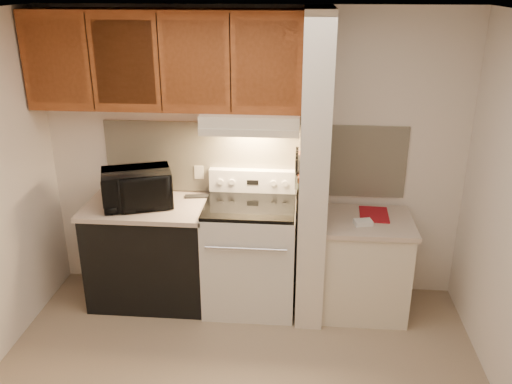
# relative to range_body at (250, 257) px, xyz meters

# --- Properties ---
(ceiling) EXTENTS (3.60, 3.60, 0.00)m
(ceiling) POSITION_rel_range_body_xyz_m (0.00, -1.16, 2.04)
(ceiling) COLOR white
(ceiling) RESTS_ON wall_back
(wall_back) EXTENTS (3.60, 2.50, 0.02)m
(wall_back) POSITION_rel_range_body_xyz_m (0.00, 0.34, 0.79)
(wall_back) COLOR white
(wall_back) RESTS_ON floor
(backsplash) EXTENTS (2.60, 0.02, 0.63)m
(backsplash) POSITION_rel_range_body_xyz_m (0.00, 0.33, 0.78)
(backsplash) COLOR beige
(backsplash) RESTS_ON wall_back
(range_body) EXTENTS (0.76, 0.65, 0.92)m
(range_body) POSITION_rel_range_body_xyz_m (0.00, 0.00, 0.00)
(range_body) COLOR silver
(range_body) RESTS_ON floor
(oven_window) EXTENTS (0.50, 0.01, 0.30)m
(oven_window) POSITION_rel_range_body_xyz_m (0.00, -0.32, 0.04)
(oven_window) COLOR black
(oven_window) RESTS_ON range_body
(oven_handle) EXTENTS (0.65, 0.02, 0.02)m
(oven_handle) POSITION_rel_range_body_xyz_m (0.00, -0.35, 0.26)
(oven_handle) COLOR silver
(oven_handle) RESTS_ON range_body
(cooktop) EXTENTS (0.74, 0.64, 0.03)m
(cooktop) POSITION_rel_range_body_xyz_m (0.00, 0.00, 0.48)
(cooktop) COLOR black
(cooktop) RESTS_ON range_body
(range_backguard) EXTENTS (0.76, 0.08, 0.20)m
(range_backguard) POSITION_rel_range_body_xyz_m (0.00, 0.28, 0.59)
(range_backguard) COLOR silver
(range_backguard) RESTS_ON range_body
(range_display) EXTENTS (0.10, 0.01, 0.04)m
(range_display) POSITION_rel_range_body_xyz_m (0.00, 0.24, 0.59)
(range_display) COLOR black
(range_display) RESTS_ON range_backguard
(range_knob_left_outer) EXTENTS (0.05, 0.02, 0.05)m
(range_knob_left_outer) POSITION_rel_range_body_xyz_m (-0.28, 0.24, 0.59)
(range_knob_left_outer) COLOR silver
(range_knob_left_outer) RESTS_ON range_backguard
(range_knob_left_inner) EXTENTS (0.05, 0.02, 0.05)m
(range_knob_left_inner) POSITION_rel_range_body_xyz_m (-0.18, 0.24, 0.59)
(range_knob_left_inner) COLOR silver
(range_knob_left_inner) RESTS_ON range_backguard
(range_knob_right_inner) EXTENTS (0.05, 0.02, 0.05)m
(range_knob_right_inner) POSITION_rel_range_body_xyz_m (0.18, 0.24, 0.59)
(range_knob_right_inner) COLOR silver
(range_knob_right_inner) RESTS_ON range_backguard
(range_knob_right_outer) EXTENTS (0.05, 0.02, 0.05)m
(range_knob_right_outer) POSITION_rel_range_body_xyz_m (0.28, 0.24, 0.59)
(range_knob_right_outer) COLOR silver
(range_knob_right_outer) RESTS_ON range_backguard
(dishwasher_front) EXTENTS (1.00, 0.63, 0.87)m
(dishwasher_front) POSITION_rel_range_body_xyz_m (-0.88, 0.01, -0.03)
(dishwasher_front) COLOR black
(dishwasher_front) RESTS_ON floor
(left_countertop) EXTENTS (1.04, 0.67, 0.04)m
(left_countertop) POSITION_rel_range_body_xyz_m (-0.88, 0.01, 0.43)
(left_countertop) COLOR beige
(left_countertop) RESTS_ON dishwasher_front
(spoon_rest) EXTENTS (0.23, 0.10, 0.01)m
(spoon_rest) POSITION_rel_range_body_xyz_m (-0.48, 0.21, 0.46)
(spoon_rest) COLOR black
(spoon_rest) RESTS_ON left_countertop
(teal_jar) EXTENTS (0.10, 0.10, 0.10)m
(teal_jar) POSITION_rel_range_body_xyz_m (-1.23, 0.23, 0.50)
(teal_jar) COLOR #226263
(teal_jar) RESTS_ON left_countertop
(outlet) EXTENTS (0.08, 0.01, 0.12)m
(outlet) POSITION_rel_range_body_xyz_m (-0.48, 0.32, 0.64)
(outlet) COLOR beige
(outlet) RESTS_ON backsplash
(microwave) EXTENTS (0.65, 0.54, 0.31)m
(microwave) POSITION_rel_range_body_xyz_m (-0.94, -0.01, 0.60)
(microwave) COLOR black
(microwave) RESTS_ON left_countertop
(partition_pillar) EXTENTS (0.22, 0.70, 2.50)m
(partition_pillar) POSITION_rel_range_body_xyz_m (0.51, -0.01, 0.79)
(partition_pillar) COLOR silver
(partition_pillar) RESTS_ON floor
(pillar_trim) EXTENTS (0.01, 0.70, 0.04)m
(pillar_trim) POSITION_rel_range_body_xyz_m (0.39, -0.01, 0.84)
(pillar_trim) COLOR brown
(pillar_trim) RESTS_ON partition_pillar
(knife_strip) EXTENTS (0.02, 0.42, 0.04)m
(knife_strip) POSITION_rel_range_body_xyz_m (0.39, -0.06, 0.86)
(knife_strip) COLOR black
(knife_strip) RESTS_ON partition_pillar
(knife_blade_a) EXTENTS (0.01, 0.03, 0.16)m
(knife_blade_a) POSITION_rel_range_body_xyz_m (0.38, -0.22, 0.76)
(knife_blade_a) COLOR silver
(knife_blade_a) RESTS_ON knife_strip
(knife_handle_a) EXTENTS (0.02, 0.02, 0.10)m
(knife_handle_a) POSITION_rel_range_body_xyz_m (0.38, -0.22, 0.91)
(knife_handle_a) COLOR black
(knife_handle_a) RESTS_ON knife_strip
(knife_blade_b) EXTENTS (0.01, 0.04, 0.18)m
(knife_blade_b) POSITION_rel_range_body_xyz_m (0.38, -0.14, 0.75)
(knife_blade_b) COLOR silver
(knife_blade_b) RESTS_ON knife_strip
(knife_handle_b) EXTENTS (0.02, 0.02, 0.10)m
(knife_handle_b) POSITION_rel_range_body_xyz_m (0.38, -0.13, 0.91)
(knife_handle_b) COLOR black
(knife_handle_b) RESTS_ON knife_strip
(knife_blade_c) EXTENTS (0.01, 0.04, 0.20)m
(knife_blade_c) POSITION_rel_range_body_xyz_m (0.38, -0.06, 0.74)
(knife_blade_c) COLOR silver
(knife_blade_c) RESTS_ON knife_strip
(knife_handle_c) EXTENTS (0.02, 0.02, 0.10)m
(knife_handle_c) POSITION_rel_range_body_xyz_m (0.38, -0.04, 0.91)
(knife_handle_c) COLOR black
(knife_handle_c) RESTS_ON knife_strip
(knife_blade_d) EXTENTS (0.01, 0.04, 0.16)m
(knife_blade_d) POSITION_rel_range_body_xyz_m (0.38, 0.02, 0.76)
(knife_blade_d) COLOR silver
(knife_blade_d) RESTS_ON knife_strip
(knife_handle_d) EXTENTS (0.02, 0.02, 0.10)m
(knife_handle_d) POSITION_rel_range_body_xyz_m (0.38, 0.01, 0.91)
(knife_handle_d) COLOR black
(knife_handle_d) RESTS_ON knife_strip
(knife_blade_e) EXTENTS (0.01, 0.04, 0.18)m
(knife_blade_e) POSITION_rel_range_body_xyz_m (0.38, 0.09, 0.75)
(knife_blade_e) COLOR silver
(knife_blade_e) RESTS_ON knife_strip
(knife_handle_e) EXTENTS (0.02, 0.02, 0.10)m
(knife_handle_e) POSITION_rel_range_body_xyz_m (0.38, 0.10, 0.91)
(knife_handle_e) COLOR black
(knife_handle_e) RESTS_ON knife_strip
(oven_mitt) EXTENTS (0.03, 0.10, 0.24)m
(oven_mitt) POSITION_rel_range_body_xyz_m (0.38, 0.17, 0.71)
(oven_mitt) COLOR slate
(oven_mitt) RESTS_ON partition_pillar
(right_cab_base) EXTENTS (0.70, 0.60, 0.81)m
(right_cab_base) POSITION_rel_range_body_xyz_m (0.97, -0.01, -0.06)
(right_cab_base) COLOR beige
(right_cab_base) RESTS_ON floor
(right_countertop) EXTENTS (0.74, 0.64, 0.04)m
(right_countertop) POSITION_rel_range_body_xyz_m (0.97, -0.01, 0.37)
(right_countertop) COLOR beige
(right_countertop) RESTS_ON right_cab_base
(red_folder) EXTENTS (0.25, 0.33, 0.01)m
(red_folder) POSITION_rel_range_body_xyz_m (1.03, 0.09, 0.40)
(red_folder) COLOR maroon
(red_folder) RESTS_ON right_countertop
(white_box) EXTENTS (0.16, 0.12, 0.04)m
(white_box) POSITION_rel_range_body_xyz_m (0.92, -0.11, 0.41)
(white_box) COLOR white
(white_box) RESTS_ON right_countertop
(range_hood) EXTENTS (0.78, 0.44, 0.15)m
(range_hood) POSITION_rel_range_body_xyz_m (0.00, 0.12, 1.17)
(range_hood) COLOR beige
(range_hood) RESTS_ON upper_cabinets
(hood_lip) EXTENTS (0.78, 0.04, 0.06)m
(hood_lip) POSITION_rel_range_body_xyz_m (0.00, -0.08, 1.12)
(hood_lip) COLOR beige
(hood_lip) RESTS_ON range_hood
(upper_cabinets) EXTENTS (2.18, 0.33, 0.77)m
(upper_cabinets) POSITION_rel_range_body_xyz_m (-0.69, 0.17, 1.62)
(upper_cabinets) COLOR brown
(upper_cabinets) RESTS_ON wall_back
(cab_door_a) EXTENTS (0.46, 0.01, 0.63)m
(cab_door_a) POSITION_rel_range_body_xyz_m (-1.51, 0.01, 1.62)
(cab_door_a) COLOR brown
(cab_door_a) RESTS_ON upper_cabinets
(cab_gap_a) EXTENTS (0.01, 0.01, 0.73)m
(cab_gap_a) POSITION_rel_range_body_xyz_m (-1.23, 0.01, 1.62)
(cab_gap_a) COLOR black
(cab_gap_a) RESTS_ON upper_cabinets
(cab_door_b) EXTENTS (0.46, 0.01, 0.63)m
(cab_door_b) POSITION_rel_range_body_xyz_m (-0.96, 0.01, 1.62)
(cab_door_b) COLOR brown
(cab_door_b) RESTS_ON upper_cabinets
(cab_gap_b) EXTENTS (0.01, 0.01, 0.73)m
(cab_gap_b) POSITION_rel_range_body_xyz_m (-0.69, 0.01, 1.62)
(cab_gap_b) COLOR black
(cab_gap_b) RESTS_ON upper_cabinets
(cab_door_c) EXTENTS (0.46, 0.01, 0.63)m
(cab_door_c) POSITION_rel_range_body_xyz_m (-0.42, 0.01, 1.62)
(cab_door_c) COLOR brown
(cab_door_c) RESTS_ON upper_cabinets
(cab_gap_c) EXTENTS (0.01, 0.01, 0.73)m
(cab_gap_c) POSITION_rel_range_body_xyz_m (-0.14, 0.01, 1.62)
(cab_gap_c) COLOR black
(cab_gap_c) RESTS_ON upper_cabinets
(cab_door_d) EXTENTS (0.46, 0.01, 0.63)m
(cab_door_d) POSITION_rel_range_body_xyz_m (0.13, 0.01, 1.62)
(cab_door_d) COLOR brown
(cab_door_d) RESTS_ON upper_cabinets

